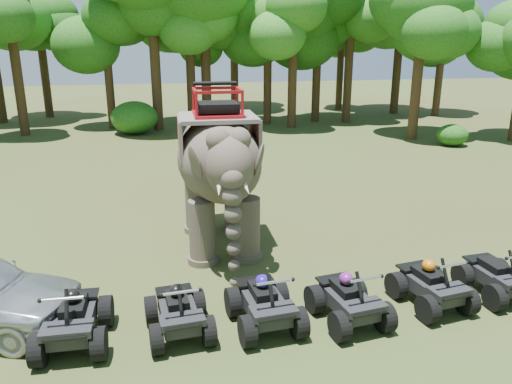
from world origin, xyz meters
TOP-DOWN VIEW (x-y plane):
  - ground at (0.00, 0.00)m, footprint 110.00×110.00m
  - elephant at (-0.75, 2.52)m, footprint 2.44×5.33m
  - atv_0 at (-4.10, -1.70)m, footprint 1.34×1.81m
  - atv_1 at (-2.14, -1.75)m, footprint 1.35×1.76m
  - atv_2 at (-0.43, -1.81)m, footprint 1.44×1.87m
  - atv_3 at (1.29, -1.97)m, footprint 1.47×1.86m
  - atv_4 at (3.27, -1.73)m, footprint 1.47×1.85m
  - atv_5 at (4.98, -1.61)m, footprint 1.32×1.74m
  - tree_0 at (0.00, 22.59)m, footprint 6.32×6.32m
  - tree_1 at (5.05, 22.49)m, footprint 5.48×5.48m
  - tree_2 at (10.54, 22.08)m, footprint 6.15×6.15m
  - tree_3 at (12.05, 15.60)m, footprint 6.14×6.14m
  - tree_24 at (-10.08, 21.20)m, footprint 5.98×5.98m
  - tree_25 at (-5.12, 22.76)m, footprint 5.06×5.06m
  - tree_26 at (1.14, 23.66)m, footprint 5.17×5.17m
  - tree_28 at (18.20, 23.59)m, footprint 5.64×5.64m
  - tree_29 at (12.23, 28.14)m, footprint 5.10×5.10m
  - tree_30 at (-2.21, 21.63)m, footprint 7.42×7.42m
  - tree_31 at (3.96, 29.66)m, footprint 7.23×7.23m
  - tree_32 at (0.99, 22.64)m, footprint 7.65×7.65m
  - tree_33 at (6.28, 20.76)m, footprint 6.05×6.05m
  - tree_34 at (8.55, 22.82)m, footprint 6.03×6.03m
  - tree_35 at (15.70, 25.34)m, footprint 7.29×7.29m
  - tree_37 at (-10.02, 28.51)m, footprint 6.36×6.36m

SIDE VIEW (x-z plane):
  - ground at x=0.00m, z-range 0.00..0.00m
  - atv_1 at x=-2.14m, z-range 0.00..1.22m
  - atv_5 at x=4.98m, z-range 0.00..1.23m
  - atv_4 at x=3.27m, z-range 0.00..1.25m
  - atv_3 at x=1.29m, z-range 0.00..1.26m
  - atv_2 at x=-0.43m, z-range 0.00..1.30m
  - atv_0 at x=-4.10m, z-range 0.00..1.32m
  - elephant at x=-0.75m, z-range 0.00..4.44m
  - tree_25 at x=-5.12m, z-range 0.00..7.23m
  - tree_29 at x=12.23m, z-range 0.00..7.28m
  - tree_26 at x=1.14m, z-range 0.00..7.38m
  - tree_1 at x=5.05m, z-range 0.00..7.82m
  - tree_28 at x=18.20m, z-range 0.00..8.05m
  - tree_24 at x=-10.08m, z-range 0.00..8.54m
  - tree_34 at x=8.55m, z-range 0.00..8.61m
  - tree_33 at x=6.28m, z-range 0.00..8.65m
  - tree_3 at x=12.05m, z-range 0.00..8.76m
  - tree_2 at x=10.54m, z-range 0.00..8.79m
  - tree_0 at x=0.00m, z-range 0.00..9.02m
  - tree_37 at x=-10.02m, z-range 0.00..9.09m
  - tree_31 at x=3.96m, z-range 0.00..10.33m
  - tree_35 at x=15.70m, z-range 0.00..10.42m
  - tree_30 at x=-2.21m, z-range 0.00..10.60m
  - tree_32 at x=0.99m, z-range 0.00..10.92m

